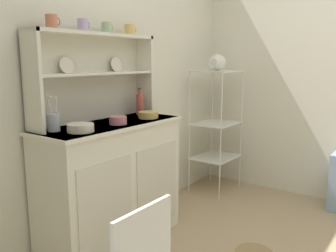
% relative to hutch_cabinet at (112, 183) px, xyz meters
% --- Properties ---
extents(wall_back, '(3.84, 0.05, 2.50)m').
position_rel_hutch_cabinet_xyz_m(wall_back, '(0.23, 0.26, 0.78)').
color(wall_back, silver).
rests_on(wall_back, ground).
extents(hutch_cabinet, '(1.13, 0.45, 0.91)m').
position_rel_hutch_cabinet_xyz_m(hutch_cabinet, '(0.00, 0.00, 0.00)').
color(hutch_cabinet, silver).
rests_on(hutch_cabinet, ground).
extents(hutch_shelf_unit, '(1.06, 0.18, 0.63)m').
position_rel_hutch_cabinet_xyz_m(hutch_shelf_unit, '(0.00, 0.16, 0.82)').
color(hutch_shelf_unit, silver).
rests_on(hutch_shelf_unit, hutch_cabinet).
extents(bakers_rack, '(0.47, 0.37, 1.25)m').
position_rel_hutch_cabinet_xyz_m(bakers_rack, '(1.45, -0.05, 0.31)').
color(bakers_rack, silver).
rests_on(bakers_rack, ground).
extents(cup_terracotta_0, '(0.09, 0.07, 0.09)m').
position_rel_hutch_cabinet_xyz_m(cup_terracotta_0, '(-0.36, 0.12, 1.12)').
color(cup_terracotta_0, '#C67556').
rests_on(cup_terracotta_0, hutch_shelf_unit).
extents(cup_lilac_1, '(0.08, 0.07, 0.08)m').
position_rel_hutch_cabinet_xyz_m(cup_lilac_1, '(-0.11, 0.12, 1.11)').
color(cup_lilac_1, '#B79ECC').
rests_on(cup_lilac_1, hutch_shelf_unit).
extents(cup_sage_2, '(0.09, 0.07, 0.08)m').
position_rel_hutch_cabinet_xyz_m(cup_sage_2, '(0.11, 0.12, 1.11)').
color(cup_sage_2, '#9EB78E').
rests_on(cup_sage_2, hutch_shelf_unit).
extents(cup_gold_3, '(0.09, 0.08, 0.08)m').
position_rel_hutch_cabinet_xyz_m(cup_gold_3, '(0.36, 0.12, 1.11)').
color(cup_gold_3, '#DBB760').
rests_on(cup_gold_3, hutch_shelf_unit).
extents(bowl_mixing_large, '(0.17, 0.17, 0.05)m').
position_rel_hutch_cabinet_xyz_m(bowl_mixing_large, '(-0.33, -0.07, 0.47)').
color(bowl_mixing_large, silver).
rests_on(bowl_mixing_large, hutch_cabinet).
extents(bowl_floral_medium, '(0.12, 0.12, 0.06)m').
position_rel_hutch_cabinet_xyz_m(bowl_floral_medium, '(0.00, -0.07, 0.47)').
color(bowl_floral_medium, '#D17A84').
rests_on(bowl_floral_medium, hutch_cabinet).
extents(bowl_cream_small, '(0.15, 0.15, 0.05)m').
position_rel_hutch_cabinet_xyz_m(bowl_cream_small, '(0.33, -0.07, 0.47)').
color(bowl_cream_small, '#DBB760').
rests_on(bowl_cream_small, hutch_cabinet).
extents(jam_bottle, '(0.06, 0.06, 0.22)m').
position_rel_hutch_cabinet_xyz_m(jam_bottle, '(0.42, 0.09, 0.53)').
color(jam_bottle, '#B74C47').
rests_on(jam_bottle, hutch_cabinet).
extents(utensil_jar, '(0.08, 0.08, 0.23)m').
position_rel_hutch_cabinet_xyz_m(utensil_jar, '(-0.42, 0.08, 0.50)').
color(utensil_jar, '#B2B7C6').
rests_on(utensil_jar, hutch_cabinet).
extents(porcelain_teapot, '(0.25, 0.16, 0.18)m').
position_rel_hutch_cabinet_xyz_m(porcelain_teapot, '(1.45, -0.05, 0.86)').
color(porcelain_teapot, white).
rests_on(porcelain_teapot, bakers_rack).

